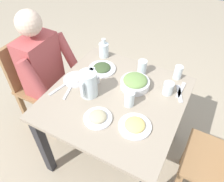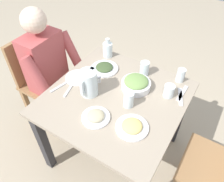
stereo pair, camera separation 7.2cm
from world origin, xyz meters
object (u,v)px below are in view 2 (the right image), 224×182
object	(u,v)px
dining_table	(115,108)
water_glass_far_left	(129,99)
plate_yoghurt	(77,77)
water_pitcher	(89,83)
plate_dolmas	(104,68)
water_glass_by_pitcher	(169,91)
salad_bowl	(136,83)
water_glass_near_left	(181,75)
plate_beans	(96,116)
oil_carafe	(108,50)
salt_shaker	(99,79)
diner_near	(54,72)
chair_near	(40,76)
plate_fries	(132,127)
water_glass_near_right	(144,69)

from	to	relation	value
dining_table	water_glass_far_left	world-z (taller)	water_glass_far_left
water_glass_far_left	plate_yoghurt	bearing A→B (deg)	-94.60
water_pitcher	plate_dolmas	xyz separation A→B (m)	(-0.28, -0.06, -0.08)
water_glass_by_pitcher	plate_yoghurt	bearing A→B (deg)	-73.79
salad_bowl	plate_yoghurt	bearing A→B (deg)	-71.56
plate_yoghurt	water_glass_near_left	size ratio (longest dim) A/B	1.70
plate_beans	water_glass_by_pitcher	bearing A→B (deg)	143.97
oil_carafe	salt_shaker	world-z (taller)	oil_carafe
diner_near	water_glass_near_left	world-z (taller)	diner_near
dining_table	chair_near	distance (m)	0.84
plate_yoghurt	salt_shaker	xyz separation A→B (m)	(-0.05, 0.16, 0.01)
chair_near	diner_near	world-z (taller)	diner_near
plate_fries	plate_dolmas	xyz separation A→B (m)	(-0.39, -0.45, -0.00)
water_glass_near_right	salt_shaker	world-z (taller)	water_glass_near_right
water_pitcher	salad_bowl	xyz separation A→B (m)	(-0.22, 0.25, -0.05)
chair_near	water_glass_near_left	size ratio (longest dim) A/B	8.22
dining_table	water_glass_by_pitcher	world-z (taller)	water_glass_by_pitcher
water_glass_far_left	salt_shaker	distance (m)	0.31
dining_table	chair_near	xyz separation A→B (m)	(-0.04, -0.83, -0.11)
water_glass_by_pitcher	salad_bowl	bearing A→B (deg)	-78.07
salad_bowl	water_glass_near_right	distance (m)	0.17
salad_bowl	plate_dolmas	world-z (taller)	salad_bowl
chair_near	plate_dolmas	distance (m)	0.67
water_glass_far_left	water_glass_by_pitcher	bearing A→B (deg)	139.80
salt_shaker	diner_near	bearing A→B (deg)	-86.96
chair_near	water_glass_by_pitcher	xyz separation A→B (m)	(-0.16, 1.13, 0.27)
plate_dolmas	salt_shaker	size ratio (longest dim) A/B	3.99
water_glass_near_left	oil_carafe	size ratio (longest dim) A/B	0.64
dining_table	water_glass_by_pitcher	bearing A→B (deg)	123.54
plate_fries	water_glass_near_left	xyz separation A→B (m)	(-0.57, 0.09, 0.04)
salad_bowl	salt_shaker	xyz separation A→B (m)	(0.09, -0.26, -0.01)
chair_near	plate_beans	bearing A→B (deg)	71.81
water_glass_far_left	oil_carafe	world-z (taller)	oil_carafe
water_glass_near_right	oil_carafe	xyz separation A→B (m)	(-0.06, -0.37, -0.00)
water_glass_far_left	oil_carafe	size ratio (longest dim) A/B	0.69
chair_near	water_pitcher	bearing A→B (deg)	80.68
water_pitcher	water_glass_by_pitcher	size ratio (longest dim) A/B	2.10
plate_dolmas	water_glass_near_right	xyz separation A→B (m)	(-0.11, 0.29, 0.04)
plate_fries	plate_beans	size ratio (longest dim) A/B	1.12
chair_near	oil_carafe	distance (m)	0.68
chair_near	diner_near	bearing A→B (deg)	90.00
chair_near	dining_table	bearing A→B (deg)	87.07
salad_bowl	diner_near	bearing A→B (deg)	-81.03
plate_beans	water_glass_near_left	distance (m)	0.70
plate_beans	plate_dolmas	size ratio (longest dim) A/B	0.84
plate_yoghurt	salt_shaker	size ratio (longest dim) A/B	3.31
salt_shaker	oil_carafe	bearing A→B (deg)	-158.24
plate_dolmas	water_glass_near_right	distance (m)	0.31
salad_bowl	salt_shaker	distance (m)	0.27
plate_yoghurt	water_glass_far_left	bearing A→B (deg)	85.40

